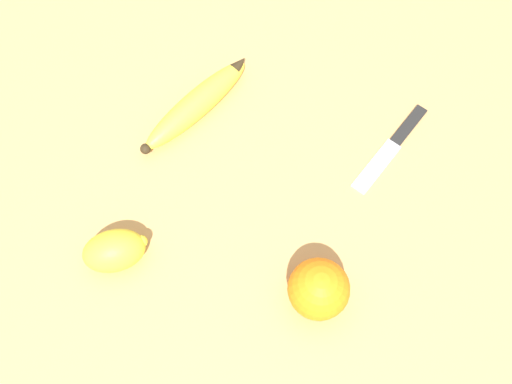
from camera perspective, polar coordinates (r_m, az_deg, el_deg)
ground_plane at (r=0.84m, az=-0.84°, el=3.84°), size 3.00×3.00×0.00m
banana at (r=0.86m, az=-5.76°, el=8.26°), size 0.21×0.04×0.04m
orange at (r=0.73m, az=5.99°, el=-9.17°), size 0.08×0.08×0.08m
lemon at (r=0.77m, az=-13.31°, el=-5.46°), size 0.10×0.09×0.05m
paring_knife at (r=0.86m, az=12.97°, el=4.45°), size 0.17×0.03×0.01m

